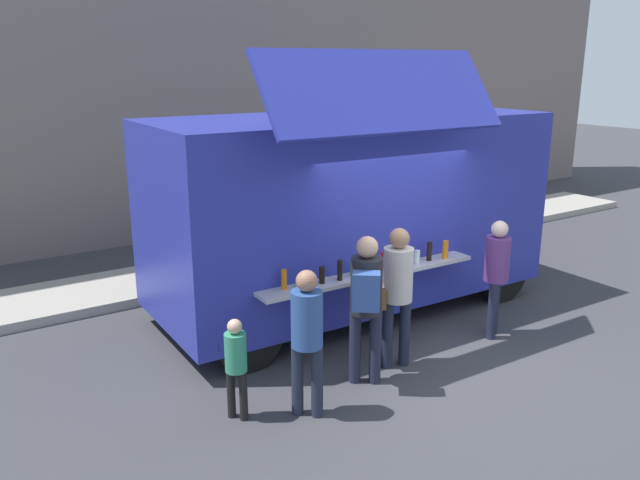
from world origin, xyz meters
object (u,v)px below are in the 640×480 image
object	(u,v)px
customer_mid_with_backpack	(366,296)
child_near_queue	(236,360)
customer_extra_browsing	(497,268)
customer_front_ordering	(396,286)
trash_bin	(438,215)
food_truck_main	(351,206)
customer_rear_waiting	(307,331)

from	to	relation	value
customer_mid_with_backpack	child_near_queue	bearing A→B (deg)	123.20
customer_extra_browsing	child_near_queue	world-z (taller)	customer_extra_browsing
customer_mid_with_backpack	customer_extra_browsing	xyz separation A→B (m)	(2.32, 0.12, -0.12)
customer_front_ordering	customer_mid_with_backpack	distance (m)	0.61
trash_bin	child_near_queue	world-z (taller)	child_near_queue
food_truck_main	customer_rear_waiting	distance (m)	3.22
child_near_queue	customer_rear_waiting	bearing A→B (deg)	-62.11
food_truck_main	customer_extra_browsing	distance (m)	2.28
trash_bin	child_near_queue	size ratio (longest dim) A/B	0.85
customer_rear_waiting	customer_extra_browsing	world-z (taller)	customer_extra_browsing
customer_mid_with_backpack	customer_extra_browsing	world-z (taller)	customer_mid_with_backpack
food_truck_main	trash_bin	bearing A→B (deg)	31.16
food_truck_main	trash_bin	size ratio (longest dim) A/B	6.12
food_truck_main	child_near_queue	xyz separation A→B (m)	(-2.87, -1.91, -0.93)
trash_bin	customer_mid_with_backpack	world-z (taller)	customer_mid_with_backpack
customer_front_ordering	customer_extra_browsing	xyz separation A→B (m)	(1.73, -0.04, -0.07)
food_truck_main	customer_front_ordering	xyz separation A→B (m)	(-0.70, -1.89, -0.55)
customer_extra_browsing	trash_bin	bearing A→B (deg)	-70.00
child_near_queue	food_truck_main	bearing A→B (deg)	-0.33
food_truck_main	customer_mid_with_backpack	distance (m)	2.47
customer_front_ordering	customer_rear_waiting	xyz separation A→B (m)	(-1.52, -0.37, -0.08)
customer_mid_with_backpack	customer_extra_browsing	size ratio (longest dim) A/B	1.09
customer_rear_waiting	child_near_queue	xyz separation A→B (m)	(-0.66, 0.35, -0.30)
food_truck_main	customer_front_ordering	world-z (taller)	food_truck_main
customer_front_ordering	customer_extra_browsing	size ratio (longest dim) A/B	1.08
customer_rear_waiting	trash_bin	bearing A→B (deg)	-8.70
food_truck_main	customer_extra_browsing	world-z (taller)	food_truck_main
trash_bin	customer_rear_waiting	distance (m)	7.77
customer_rear_waiting	customer_extra_browsing	distance (m)	3.26
customer_extra_browsing	customer_front_ordering	bearing A→B (deg)	53.87
trash_bin	customer_rear_waiting	world-z (taller)	customer_rear_waiting
customer_front_ordering	customer_rear_waiting	world-z (taller)	customer_front_ordering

